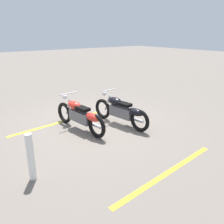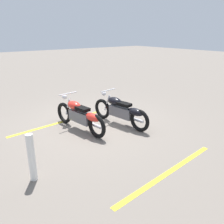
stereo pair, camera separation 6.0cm
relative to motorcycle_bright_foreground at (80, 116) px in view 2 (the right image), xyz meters
The scene contains 6 objects.
ground_plane 0.80m from the motorcycle_bright_foreground, 112.95° to the left, with size 60.00×60.00×0.00m, color slate.
motorcycle_bright_foreground is the anchor object (origin of this frame).
motorcycle_dark_foreground 1.28m from the motorcycle_bright_foreground, 72.18° to the left, with size 2.22×0.69×1.04m.
bollard_post 2.52m from the motorcycle_bright_foreground, 51.63° to the right, with size 0.14×0.14×0.98m, color white.
parking_stripe_near 1.09m from the motorcycle_bright_foreground, 161.01° to the right, with size 3.20×0.12×0.01m, color yellow.
parking_stripe_mid 3.08m from the motorcycle_bright_foreground, ahead, with size 3.20×0.12×0.01m, color yellow.
Camera 2 is at (5.88, -3.73, 2.79)m, focal length 37.37 mm.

